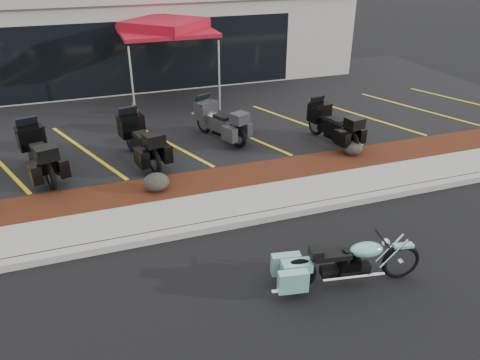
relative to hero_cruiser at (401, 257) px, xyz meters
name	(u,v)px	position (x,y,z in m)	size (l,w,h in m)	color
ground	(222,255)	(-2.77, 1.66, -0.46)	(90.00, 90.00, 0.00)	black
curb	(209,227)	(-2.77, 2.56, -0.38)	(24.00, 0.25, 0.15)	gray
sidewalk	(200,211)	(-2.77, 3.26, -0.38)	(24.00, 1.20, 0.15)	gray
mulch_bed	(187,186)	(-2.77, 4.46, -0.38)	(24.00, 1.20, 0.16)	#38100C
upper_lot	(150,115)	(-2.77, 9.86, -0.38)	(26.00, 9.60, 0.15)	black
dealership_building	(122,26)	(-2.77, 16.13, 1.55)	(18.00, 8.16, 4.00)	gray
boulder_mid	(156,182)	(-3.52, 4.35, -0.08)	(0.61, 0.51, 0.43)	black
boulder_right	(353,148)	(1.86, 4.63, -0.11)	(0.54, 0.45, 0.38)	black
hero_cruiser	(401,257)	(0.00, 0.00, 0.00)	(2.61, 0.66, 0.92)	#80C7BD
touring_black_front	(31,141)	(-6.24, 6.79, 0.34)	(2.25, 0.86, 1.31)	black
touring_black_mid	(130,129)	(-3.76, 6.81, 0.34)	(2.23, 0.85, 1.30)	black
touring_grey	(204,114)	(-1.51, 7.53, 0.30)	(2.08, 0.79, 1.21)	#323338
touring_black_rear	(316,116)	(1.58, 6.28, 0.29)	(2.07, 0.79, 1.21)	black
traffic_cone	(134,107)	(-3.28, 9.95, -0.08)	(0.31, 0.31, 0.47)	#D24207
popup_canopy	(165,28)	(-1.89, 10.80, 2.27)	(3.81, 3.81, 2.84)	silver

